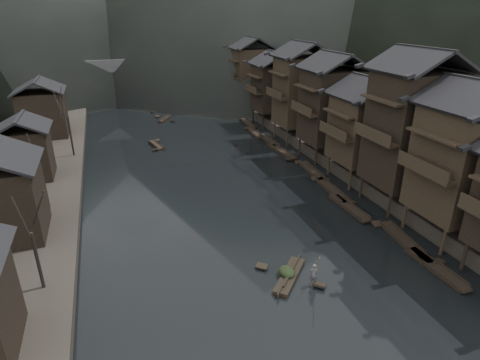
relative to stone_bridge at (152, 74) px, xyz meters
name	(u,v)px	position (x,y,z in m)	size (l,w,h in m)	color
water	(271,264)	(0.00, -72.00, -5.11)	(300.00, 300.00, 0.00)	black
right_bank	(358,111)	(35.00, -32.00, -4.21)	(40.00, 200.00, 1.80)	#2D2823
stilt_houses	(339,97)	(17.28, -52.65, 3.73)	(9.00, 67.60, 16.29)	black
left_houses	(18,149)	(-20.50, -51.88, 0.55)	(8.10, 53.20, 8.73)	black
bare_trees	(46,165)	(-17.00, -59.76, 1.23)	(3.78, 45.53, 7.57)	black
moored_sampans	(276,147)	(12.25, -44.83, -4.91)	(2.87, 73.23, 0.47)	black
midriver_boats	(160,121)	(-2.09, -24.25, -4.91)	(6.67, 29.23, 0.45)	black
stone_bridge	(152,74)	(0.00, 0.00, 0.00)	(40.00, 6.00, 9.00)	#4C4C4F
hero_sampan	(290,275)	(0.69, -74.13, -4.91)	(4.32, 4.65, 0.44)	black
cargo_heap	(287,268)	(0.52, -73.94, -4.31)	(1.20, 1.57, 0.72)	black
boatman	(314,271)	(1.96, -75.54, -3.82)	(0.62, 0.40, 1.69)	#575659
bamboo_pole	(319,239)	(2.16, -75.54, -1.08)	(0.06, 0.06, 4.34)	#8C7A51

